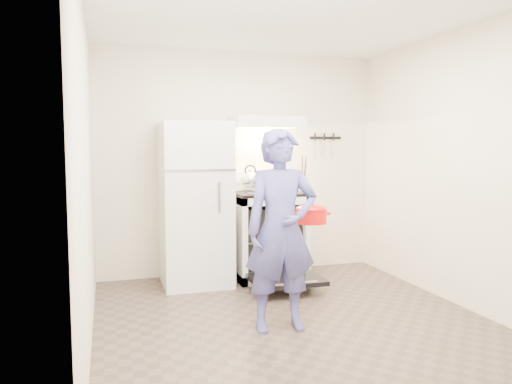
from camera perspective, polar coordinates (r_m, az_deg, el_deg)
floor at (r=4.23m, az=4.70°, el=-14.82°), size 3.60×3.60×0.00m
back_wall at (r=5.69m, az=-1.84°, el=3.23°), size 3.20×0.02×2.50m
refrigerator at (r=5.26m, az=-6.96°, el=-1.35°), size 0.70×0.70×1.70m
stove_body at (r=5.53m, az=1.37°, el=-5.06°), size 0.76×0.65×0.92m
cooktop at (r=5.47m, az=1.38°, el=-0.16°), size 0.76×0.65×0.03m
backsplash at (r=5.73m, az=0.49°, el=1.25°), size 0.76×0.07×0.20m
oven_door at (r=5.06m, az=3.48°, el=-9.96°), size 0.70×0.54×0.04m
oven_rack at (r=5.54m, az=1.37°, el=-5.27°), size 0.60×0.52×0.01m
range_hood at (r=5.52m, az=1.15°, el=7.95°), size 0.76×0.50×0.12m
knife_strip at (r=6.03m, az=7.93°, el=6.15°), size 0.40×0.02×0.03m
pizza_stone at (r=5.49m, az=1.31°, el=-5.22°), size 0.33×0.33×0.02m
tea_kettle at (r=5.46m, az=-0.66°, el=1.55°), size 0.24×0.20×0.30m
utensil_jar at (r=5.32m, az=5.53°, el=0.86°), size 0.09×0.09×0.13m
person at (r=3.93m, az=2.91°, el=-4.36°), size 0.60×0.41×1.59m
dutch_oven at (r=4.31m, az=6.34°, el=-2.76°), size 0.33×0.26×0.22m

